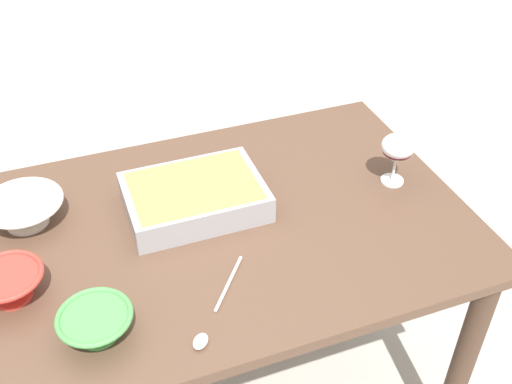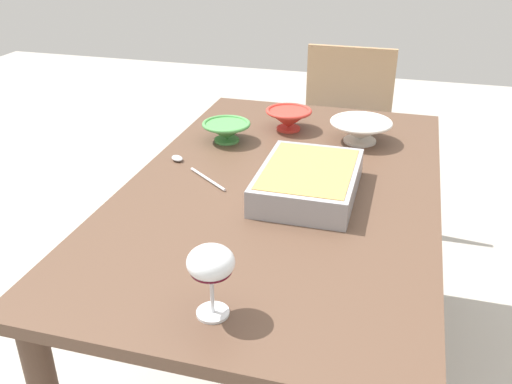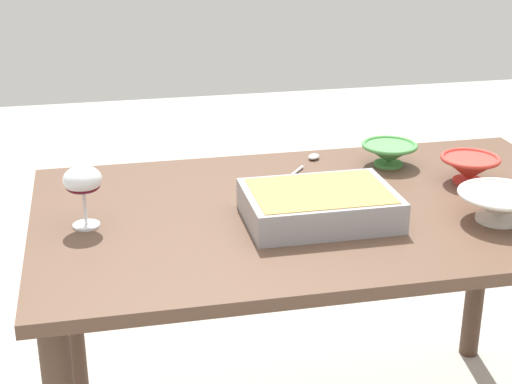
{
  "view_description": "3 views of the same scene",
  "coord_description": "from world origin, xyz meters",
  "px_view_note": "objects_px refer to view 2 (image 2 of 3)",
  "views": [
    {
      "loc": [
        -0.25,
        -1.13,
        1.78
      ],
      "look_at": [
        0.2,
        0.06,
        0.78
      ],
      "focal_mm": 42.68,
      "sensor_mm": 36.0,
      "label": 1
    },
    {
      "loc": [
        1.38,
        0.31,
        1.45
      ],
      "look_at": [
        0.17,
        -0.03,
        0.81
      ],
      "focal_mm": 39.47,
      "sensor_mm": 36.0,
      "label": 2
    },
    {
      "loc": [
        0.54,
        1.72,
        1.51
      ],
      "look_at": [
        0.16,
        -0.06,
        0.78
      ],
      "focal_mm": 54.72,
      "sensor_mm": 36.0,
      "label": 3
    }
  ],
  "objects_px": {
    "dining_table": "(282,217)",
    "mixing_bowl": "(361,130)",
    "wine_glass": "(209,266)",
    "casserole_dish": "(308,180)",
    "chair": "(343,137)",
    "small_bowl": "(289,118)",
    "serving_bowl": "(226,130)",
    "serving_spoon": "(188,166)"
  },
  "relations": [
    {
      "from": "casserole_dish",
      "to": "wine_glass",
      "type": "bearing_deg",
      "value": -8.5
    },
    {
      "from": "dining_table",
      "to": "wine_glass",
      "type": "relative_size",
      "value": 9.57
    },
    {
      "from": "serving_spoon",
      "to": "chair",
      "type": "bearing_deg",
      "value": 161.88
    },
    {
      "from": "dining_table",
      "to": "chair",
      "type": "bearing_deg",
      "value": 177.74
    },
    {
      "from": "chair",
      "to": "wine_glass",
      "type": "bearing_deg",
      "value": -1.56
    },
    {
      "from": "casserole_dish",
      "to": "serving_bowl",
      "type": "height_order",
      "value": "casserole_dish"
    },
    {
      "from": "mixing_bowl",
      "to": "small_bowl",
      "type": "distance_m",
      "value": 0.26
    },
    {
      "from": "mixing_bowl",
      "to": "chair",
      "type": "bearing_deg",
      "value": -169.34
    },
    {
      "from": "casserole_dish",
      "to": "serving_bowl",
      "type": "distance_m",
      "value": 0.45
    },
    {
      "from": "casserole_dish",
      "to": "mixing_bowl",
      "type": "bearing_deg",
      "value": 167.42
    },
    {
      "from": "wine_glass",
      "to": "casserole_dish",
      "type": "height_order",
      "value": "wine_glass"
    },
    {
      "from": "small_bowl",
      "to": "serving_spoon",
      "type": "relative_size",
      "value": 0.68
    },
    {
      "from": "chair",
      "to": "mixing_bowl",
      "type": "relative_size",
      "value": 4.38
    },
    {
      "from": "dining_table",
      "to": "casserole_dish",
      "type": "xyz_separation_m",
      "value": [
        0.04,
        0.08,
        0.15
      ]
    },
    {
      "from": "wine_glass",
      "to": "mixing_bowl",
      "type": "xyz_separation_m",
      "value": [
        -0.96,
        0.17,
        -0.07
      ]
    },
    {
      "from": "mixing_bowl",
      "to": "casserole_dish",
      "type": "bearing_deg",
      "value": -12.58
    },
    {
      "from": "chair",
      "to": "mixing_bowl",
      "type": "height_order",
      "value": "chair"
    },
    {
      "from": "chair",
      "to": "serving_bowl",
      "type": "bearing_deg",
      "value": -20.24
    },
    {
      "from": "mixing_bowl",
      "to": "wine_glass",
      "type": "bearing_deg",
      "value": -10.28
    },
    {
      "from": "chair",
      "to": "casserole_dish",
      "type": "relative_size",
      "value": 2.51
    },
    {
      "from": "wine_glass",
      "to": "serving_bowl",
      "type": "bearing_deg",
      "value": -163.58
    },
    {
      "from": "dining_table",
      "to": "chair",
      "type": "xyz_separation_m",
      "value": [
        -1.07,
        0.04,
        -0.16
      ]
    },
    {
      "from": "dining_table",
      "to": "serving_spoon",
      "type": "bearing_deg",
      "value": -96.84
    },
    {
      "from": "small_bowl",
      "to": "serving_bowl",
      "type": "height_order",
      "value": "small_bowl"
    },
    {
      "from": "wine_glass",
      "to": "small_bowl",
      "type": "xyz_separation_m",
      "value": [
        -1.01,
        -0.08,
        -0.07
      ]
    },
    {
      "from": "chair",
      "to": "serving_spoon",
      "type": "distance_m",
      "value": 1.12
    },
    {
      "from": "dining_table",
      "to": "casserole_dish",
      "type": "height_order",
      "value": "casserole_dish"
    },
    {
      "from": "small_bowl",
      "to": "chair",
      "type": "bearing_deg",
      "value": 169.19
    },
    {
      "from": "serving_spoon",
      "to": "dining_table",
      "type": "bearing_deg",
      "value": 83.16
    },
    {
      "from": "mixing_bowl",
      "to": "serving_bowl",
      "type": "distance_m",
      "value": 0.44
    },
    {
      "from": "wine_glass",
      "to": "casserole_dish",
      "type": "xyz_separation_m",
      "value": [
        -0.55,
        0.08,
        -0.07
      ]
    },
    {
      "from": "wine_glass",
      "to": "serving_bowl",
      "type": "height_order",
      "value": "wine_glass"
    },
    {
      "from": "wine_glass",
      "to": "serving_spoon",
      "type": "relative_size",
      "value": 0.64
    },
    {
      "from": "dining_table",
      "to": "mixing_bowl",
      "type": "bearing_deg",
      "value": 155.81
    },
    {
      "from": "serving_bowl",
      "to": "serving_spoon",
      "type": "height_order",
      "value": "serving_bowl"
    },
    {
      "from": "dining_table",
      "to": "mixing_bowl",
      "type": "relative_size",
      "value": 7.05
    },
    {
      "from": "wine_glass",
      "to": "mixing_bowl",
      "type": "bearing_deg",
      "value": 169.72
    },
    {
      "from": "chair",
      "to": "small_bowl",
      "type": "distance_m",
      "value": 0.72
    },
    {
      "from": "casserole_dish",
      "to": "small_bowl",
      "type": "height_order",
      "value": "casserole_dish"
    },
    {
      "from": "small_bowl",
      "to": "mixing_bowl",
      "type": "bearing_deg",
      "value": 79.24
    },
    {
      "from": "chair",
      "to": "casserole_dish",
      "type": "bearing_deg",
      "value": 1.88
    },
    {
      "from": "dining_table",
      "to": "serving_bowl",
      "type": "bearing_deg",
      "value": -136.81
    }
  ]
}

